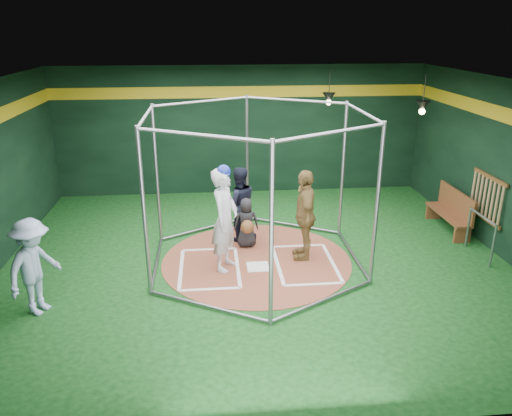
{
  "coord_description": "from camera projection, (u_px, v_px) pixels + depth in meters",
  "views": [
    {
      "loc": [
        -0.88,
        -9.04,
        4.47
      ],
      "look_at": [
        0.0,
        0.1,
        1.1
      ],
      "focal_mm": 35.0,
      "sensor_mm": 36.0,
      "label": 1
    }
  ],
  "objects": [
    {
      "name": "visitor_leopard",
      "position": [
        305.0,
        215.0,
        9.91
      ],
      "size": [
        0.54,
        1.11,
        1.84
      ],
      "primitive_type": "imported",
      "rotation": [
        0.0,
        0.0,
        -1.66
      ],
      "color": "#AC8B49",
      "rests_on": "clay_disc"
    },
    {
      "name": "room_shell",
      "position": [
        256.0,
        177.0,
        9.47
      ],
      "size": [
        10.1,
        9.1,
        3.53
      ],
      "color": "#0C3810",
      "rests_on": "ground"
    },
    {
      "name": "catcher_figure",
      "position": [
        247.0,
        223.0,
        10.53
      ],
      "size": [
        0.54,
        0.57,
        1.07
      ],
      "color": "black",
      "rests_on": "clay_disc"
    },
    {
      "name": "home_plate",
      "position": [
        258.0,
        267.0,
        9.78
      ],
      "size": [
        0.43,
        0.43,
        0.01
      ],
      "primitive_type": "cube",
      "color": "white",
      "rests_on": "clay_disc"
    },
    {
      "name": "clay_disc",
      "position": [
        256.0,
        260.0,
        10.07
      ],
      "size": [
        3.8,
        3.8,
        0.01
      ],
      "primitive_type": "cylinder",
      "color": "brown",
      "rests_on": "ground"
    },
    {
      "name": "pendant_lamp_near",
      "position": [
        329.0,
        98.0,
        12.69
      ],
      "size": [
        0.34,
        0.34,
        0.9
      ],
      "color": "black",
      "rests_on": "room_shell"
    },
    {
      "name": "dugout_bench",
      "position": [
        452.0,
        210.0,
        11.44
      ],
      "size": [
        0.38,
        1.64,
        0.95
      ],
      "color": "brown",
      "rests_on": "ground"
    },
    {
      "name": "pendant_lamp_far",
      "position": [
        423.0,
        106.0,
        11.35
      ],
      "size": [
        0.34,
        0.34,
        0.9
      ],
      "color": "black",
      "rests_on": "room_shell"
    },
    {
      "name": "batter_figure",
      "position": [
        225.0,
        219.0,
        9.42
      ],
      "size": [
        0.72,
        0.86,
        2.08
      ],
      "color": "silver",
      "rests_on": "clay_disc"
    },
    {
      "name": "steel_railing",
      "position": [
        481.0,
        230.0,
        10.08
      ],
      "size": [
        0.05,
        1.03,
        0.89
      ],
      "color": "gray",
      "rests_on": "ground"
    },
    {
      "name": "batter_box_left",
      "position": [
        209.0,
        268.0,
        9.75
      ],
      "size": [
        1.17,
        1.77,
        0.01
      ],
      "color": "white",
      "rests_on": "clay_disc"
    },
    {
      "name": "batter_box_right",
      "position": [
        305.0,
        263.0,
        9.92
      ],
      "size": [
        1.17,
        1.77,
        0.01
      ],
      "color": "white",
      "rests_on": "clay_disc"
    },
    {
      "name": "batting_cage",
      "position": [
        256.0,
        190.0,
        9.55
      ],
      "size": [
        4.05,
        4.67,
        3.0
      ],
      "color": "gray",
      "rests_on": "ground"
    },
    {
      "name": "bat_rack",
      "position": [
        487.0,
        198.0,
        10.52
      ],
      "size": [
        0.07,
        1.25,
        0.98
      ],
      "color": "brown",
      "rests_on": "room_shell"
    },
    {
      "name": "umpire",
      "position": [
        239.0,
        204.0,
        10.79
      ],
      "size": [
        0.9,
        0.76,
        1.64
      ],
      "primitive_type": "imported",
      "rotation": [
        0.0,
        0.0,
        3.33
      ],
      "color": "black",
      "rests_on": "clay_disc"
    },
    {
      "name": "bystander_blue",
      "position": [
        34.0,
        267.0,
        8.01
      ],
      "size": [
        1.0,
        1.22,
        1.64
      ],
      "primitive_type": "imported",
      "rotation": [
        0.0,
        0.0,
        1.13
      ],
      "color": "#A7BCDD",
      "rests_on": "ground"
    }
  ]
}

